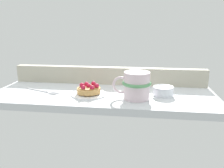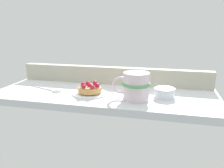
{
  "view_description": "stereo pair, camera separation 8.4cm",
  "coord_description": "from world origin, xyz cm",
  "views": [
    {
      "loc": [
        15.12,
        -84.49,
        26.36
      ],
      "look_at": [
        4.16,
        -4.15,
        4.86
      ],
      "focal_mm": 36.66,
      "sensor_mm": 36.0,
      "label": 1
    },
    {
      "loc": [
        23.35,
        -82.93,
        26.36
      ],
      "look_at": [
        4.16,
        -4.15,
        4.86
      ],
      "focal_mm": 36.66,
      "sensor_mm": 36.0,
      "label": 2
    }
  ],
  "objects": [
    {
      "name": "sugar_bowl",
      "position": [
        23.13,
        -0.24,
        1.86
      ],
      "size": [
        7.98,
        7.98,
        3.46
      ],
      "color": "silver",
      "rests_on": "ground_plane"
    },
    {
      "name": "window_rail_back",
      "position": [
        0.0,
        14.37,
        3.8
      ],
      "size": [
        85.2,
        3.68,
        7.59
      ],
      "primitive_type": "cube",
      "color": "#B2AD99",
      "rests_on": "ground_plane"
    },
    {
      "name": "ground_plane",
      "position": [
        0.0,
        0.0,
        -1.33
      ],
      "size": [
        86.94,
        32.41,
        2.66
      ],
      "primitive_type": "cube",
      "color": "silver"
    },
    {
      "name": "dessert_plate",
      "position": [
        -4.9,
        -3.07,
        0.42
      ],
      "size": [
        13.33,
        13.33,
        0.9
      ],
      "color": "white",
      "rests_on": "ground_plane"
    },
    {
      "name": "dessert_fork",
      "position": [
        -24.95,
        -1.06,
        0.3
      ],
      "size": [
        16.69,
        8.06,
        0.6
      ],
      "color": "#B7B7BC",
      "rests_on": "ground_plane"
    },
    {
      "name": "coffee_mug",
      "position": [
        13.01,
        -5.23,
        5.03
      ],
      "size": [
        14.06,
        10.47,
        9.84
      ],
      "color": "silver",
      "rests_on": "ground_plane"
    },
    {
      "name": "raspberry_tart",
      "position": [
        -4.89,
        -3.05,
        2.28
      ],
      "size": [
        8.9,
        8.9,
        3.68
      ],
      "color": "tan",
      "rests_on": "dessert_plate"
    }
  ]
}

